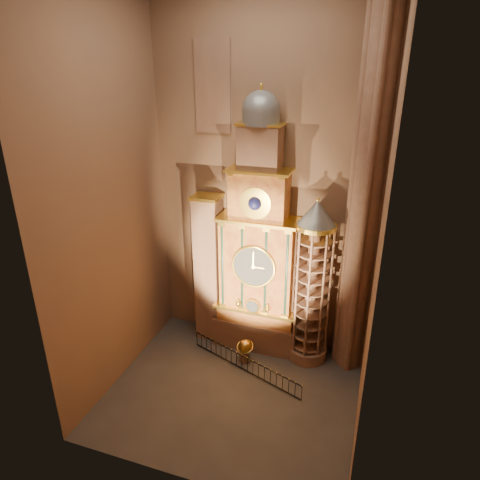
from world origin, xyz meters
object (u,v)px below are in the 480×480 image
(astronomical_clock, at_px, (258,255))
(portrait_tower, at_px, (209,269))
(iron_railing, at_px, (245,364))
(stair_turret, at_px, (312,285))
(celestial_globe, at_px, (245,349))

(astronomical_clock, distance_m, portrait_tower, 3.73)
(iron_railing, bearing_deg, astronomical_clock, 91.78)
(astronomical_clock, xyz_separation_m, iron_railing, (0.09, -2.97, -6.12))
(iron_railing, bearing_deg, stair_turret, 38.45)
(portrait_tower, distance_m, stair_turret, 6.91)
(portrait_tower, relative_size, celestial_globe, 6.49)
(astronomical_clock, xyz_separation_m, stair_turret, (3.50, -0.26, -1.41))
(astronomical_clock, height_order, iron_railing, astronomical_clock)
(portrait_tower, distance_m, celestial_globe, 5.70)
(astronomical_clock, distance_m, iron_railing, 6.80)
(portrait_tower, xyz_separation_m, stair_turret, (6.90, -0.28, 0.12))
(portrait_tower, height_order, stair_turret, stair_turret)
(portrait_tower, bearing_deg, stair_turret, -2.33)
(astronomical_clock, bearing_deg, celestial_globe, -94.87)
(stair_turret, distance_m, celestial_globe, 5.96)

